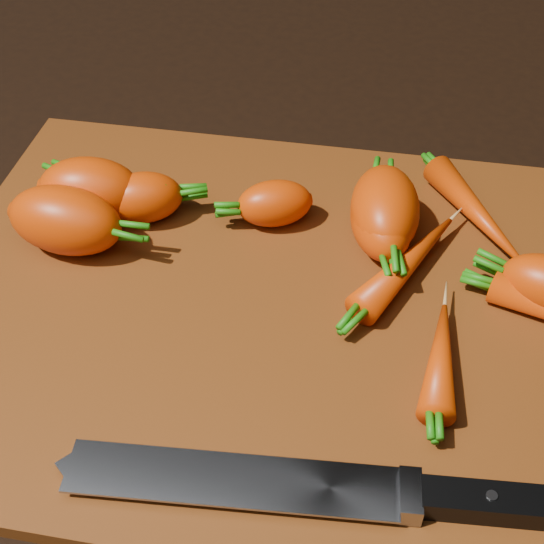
# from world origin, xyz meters

# --- Properties ---
(ground) EXTENTS (2.00, 2.00, 0.01)m
(ground) POSITION_xyz_m (0.00, 0.00, -0.01)
(ground) COLOR black
(cutting_board) EXTENTS (0.50, 0.40, 0.01)m
(cutting_board) POSITION_xyz_m (0.00, 0.00, 0.01)
(cutting_board) COLOR #56280B
(cutting_board) RESTS_ON ground
(carrot_0) EXTENTS (0.09, 0.06, 0.05)m
(carrot_0) POSITION_xyz_m (-0.16, 0.07, 0.04)
(carrot_0) COLOR #CD3600
(carrot_0) RESTS_ON cutting_board
(carrot_1) EXTENTS (0.08, 0.07, 0.05)m
(carrot_1) POSITION_xyz_m (-0.16, 0.07, 0.03)
(carrot_1) COLOR #CD3600
(carrot_1) RESTS_ON cutting_board
(carrot_2) EXTENTS (0.06, 0.09, 0.05)m
(carrot_2) POSITION_xyz_m (0.07, 0.07, 0.03)
(carrot_2) COLOR #CD3600
(carrot_2) RESTS_ON cutting_board
(carrot_3) EXTENTS (0.06, 0.09, 0.05)m
(carrot_3) POSITION_xyz_m (0.07, 0.09, 0.04)
(carrot_3) COLOR #CD3600
(carrot_3) RESTS_ON cutting_board
(carrot_4) EXTENTS (0.07, 0.06, 0.04)m
(carrot_4) POSITION_xyz_m (-0.01, 0.09, 0.03)
(carrot_4) COLOR #CD3600
(carrot_4) RESTS_ON cutting_board
(carrot_5) EXTENTS (0.07, 0.06, 0.04)m
(carrot_5) POSITION_xyz_m (-0.12, 0.07, 0.03)
(carrot_5) COLOR #CD3600
(carrot_5) RESTS_ON cutting_board
(carrot_7) EXTENTS (0.08, 0.12, 0.03)m
(carrot_7) POSITION_xyz_m (0.10, 0.04, 0.03)
(carrot_7) COLOR #CD3600
(carrot_7) RESTS_ON cutting_board
(carrot_9) EXTENTS (0.03, 0.10, 0.02)m
(carrot_9) POSITION_xyz_m (0.12, -0.04, 0.02)
(carrot_9) COLOR #CD3600
(carrot_9) RESTS_ON cutting_board
(carrot_10) EXTENTS (0.09, 0.06, 0.05)m
(carrot_10) POSITION_xyz_m (-0.16, 0.03, 0.04)
(carrot_10) COLOR #CD3600
(carrot_10) RESTS_ON cutting_board
(carrot_11) EXTENTS (0.09, 0.12, 0.03)m
(carrot_11) POSITION_xyz_m (0.15, 0.11, 0.03)
(carrot_11) COLOR #CD3600
(carrot_11) RESTS_ON cutting_board
(knife) EXTENTS (0.31, 0.05, 0.02)m
(knife) POSITION_xyz_m (0.02, -0.15, 0.02)
(knife) COLOR gray
(knife) RESTS_ON cutting_board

